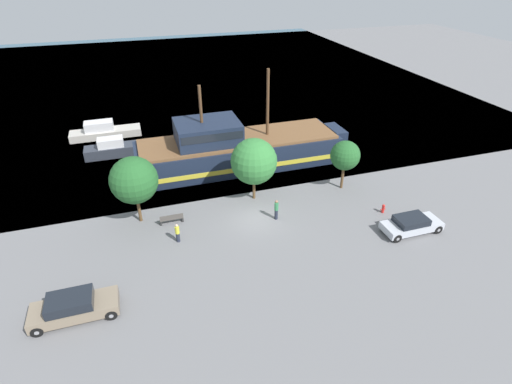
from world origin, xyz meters
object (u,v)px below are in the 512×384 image
at_px(bench_promenade_east, 172,219).
at_px(pedestrian_walking_far, 276,210).
at_px(pedestrian_walking_near, 177,233).
at_px(moored_boat_dockside, 104,131).
at_px(parked_car_curb_front, 411,224).
at_px(parked_car_curb_mid, 73,307).
at_px(pirate_ship, 236,148).
at_px(moored_boat_outer, 116,149).
at_px(fire_hydrant, 383,208).

xyz_separation_m(bench_promenade_east, pedestrian_walking_far, (7.98, -1.90, 0.44)).
xyz_separation_m(pedestrian_walking_near, pedestrian_walking_far, (7.85, 0.54, 0.12)).
relative_size(moored_boat_dockside, parked_car_curb_front, 1.71).
relative_size(parked_car_curb_front, bench_promenade_east, 2.52).
bearing_deg(bench_promenade_east, moored_boat_dockside, 104.64).
distance_m(moored_boat_dockside, parked_car_curb_mid, 27.32).
distance_m(bench_promenade_east, pedestrian_walking_near, 2.46).
distance_m(parked_car_curb_front, bench_promenade_east, 18.35).
distance_m(pirate_ship, bench_promenade_east, 11.15).
height_order(moored_boat_outer, pedestrian_walking_far, moored_boat_outer).
height_order(parked_car_curb_mid, fire_hydrant, parked_car_curb_mid).
bearing_deg(moored_boat_outer, parked_car_curb_mid, -96.94).
relative_size(moored_boat_outer, bench_promenade_east, 3.54).
xyz_separation_m(moored_boat_outer, parked_car_curb_mid, (-2.66, -21.85, 0.02)).
bearing_deg(moored_boat_outer, bench_promenade_east, -74.53).
relative_size(parked_car_curb_mid, pedestrian_walking_far, 2.81).
distance_m(fire_hydrant, pedestrian_walking_near, 16.51).
bearing_deg(fire_hydrant, parked_car_curb_front, -79.36).
bearing_deg(parked_car_curb_mid, pirate_ship, 48.57).
distance_m(pedestrian_walking_near, pedestrian_walking_far, 7.87).
bearing_deg(moored_boat_dockside, parked_car_curb_mid, -93.07).
bearing_deg(moored_boat_dockside, bench_promenade_east, -75.36).
xyz_separation_m(fire_hydrant, bench_promenade_east, (-16.59, 3.69, 0.03)).
relative_size(pirate_ship, pedestrian_walking_near, 13.73).
height_order(pirate_ship, moored_boat_dockside, pirate_ship).
relative_size(moored_boat_dockside, pedestrian_walking_near, 5.08).
relative_size(moored_boat_dockside, parked_car_curb_mid, 1.59).
relative_size(parked_car_curb_front, pedestrian_walking_near, 2.96).
xyz_separation_m(pirate_ship, parked_car_curb_mid, (-14.02, -15.89, -1.02)).
distance_m(moored_boat_outer, bench_promenade_east, 14.69).
distance_m(moored_boat_outer, fire_hydrant, 27.19).
xyz_separation_m(parked_car_curb_mid, pedestrian_walking_far, (14.56, 5.79, 0.13)).
bearing_deg(pirate_ship, parked_car_curb_front, -56.71).
relative_size(fire_hydrant, bench_promenade_east, 0.43).
height_order(parked_car_curb_mid, bench_promenade_east, parked_car_curb_mid).
height_order(moored_boat_dockside, moored_boat_outer, moored_boat_outer).
distance_m(pirate_ship, fire_hydrant, 15.07).
bearing_deg(pirate_ship, fire_hydrant, -52.41).
distance_m(moored_boat_dockside, moored_boat_outer, 5.56).
bearing_deg(parked_car_curb_front, pedestrian_walking_near, 166.36).
bearing_deg(fire_hydrant, pedestrian_walking_far, 168.22).
bearing_deg(pedestrian_walking_near, moored_boat_dockside, 103.41).
xyz_separation_m(pirate_ship, moored_boat_dockside, (-12.56, 11.39, -1.10)).
height_order(fire_hydrant, bench_promenade_east, bench_promenade_east).
bearing_deg(pirate_ship, moored_boat_outer, 152.30).
bearing_deg(pirate_ship, pedestrian_walking_near, -124.48).
height_order(bench_promenade_east, pedestrian_walking_far, pedestrian_walking_far).
bearing_deg(parked_car_curb_front, moored_boat_dockside, 130.39).
xyz_separation_m(moored_boat_outer, pedestrian_walking_far, (11.90, -16.06, 0.15)).
distance_m(parked_car_curb_mid, bench_promenade_east, 10.13).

